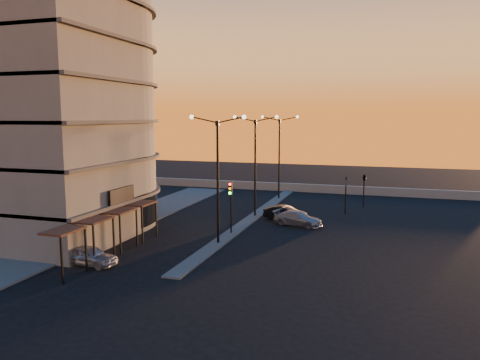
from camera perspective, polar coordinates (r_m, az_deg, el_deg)
name	(u,v)px	position (r m, az deg, el deg)	size (l,w,h in m)	color
ground	(218,244)	(35.08, -2.68, -7.78)	(120.00, 120.00, 0.00)	black
sidewalk_west	(123,222)	(43.09, -14.04, -4.99)	(5.00, 40.00, 0.12)	#484845
median	(255,216)	(44.31, 1.83, -4.41)	(1.20, 36.00, 0.12)	#484845
parapet	(305,188)	(59.17, 7.94, -0.97)	(44.00, 0.50, 1.00)	slate
building	(53,85)	(40.95, -21.82, 10.74)	(14.35, 17.08, 25.00)	#666159
streetlamp_near	(218,169)	(34.01, -2.73, 1.34)	(4.32, 0.32, 9.51)	black
streetlamp_mid	(255,158)	(43.48, 1.86, 2.74)	(4.32, 0.32, 9.51)	black
streetlamp_far	(279,150)	(53.14, 4.81, 3.63)	(4.32, 0.32, 9.51)	black
traffic_light_main	(231,199)	(37.08, -1.16, -2.34)	(0.28, 0.44, 4.25)	black
signal_east_a	(346,194)	(46.44, 12.76, -1.69)	(0.13, 0.16, 3.60)	black
signal_east_b	(364,178)	(50.13, 14.90, 0.28)	(0.42, 1.99, 3.60)	black
car_hatchback	(90,256)	(31.54, -17.84, -8.76)	(1.46, 3.64, 1.24)	#A7A7AE
car_sedan	(285,213)	(42.97, 5.54, -4.03)	(1.36, 3.90, 1.29)	black
car_wagon	(298,218)	(40.92, 7.09, -4.68)	(1.74, 4.29, 1.24)	#9B9DA3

